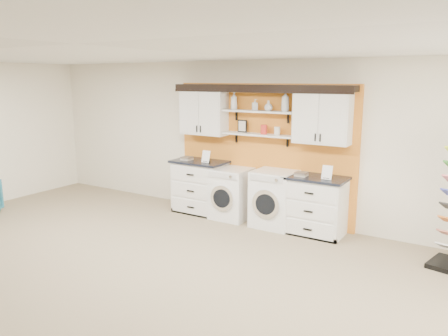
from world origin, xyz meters
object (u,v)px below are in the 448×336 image
Objects in this scene: base_cabinet_left at (200,186)px; base_cabinet_right at (315,205)px; washer at (232,193)px; dryer at (274,199)px.

base_cabinet_right is at bearing 0.00° from base_cabinet_left.
dryer is at bearing 0.00° from washer.
base_cabinet_right reaches higher than washer.
washer is 0.84m from dryer.
base_cabinet_left is at bearing 179.72° from washer.
base_cabinet_right is (2.26, 0.00, -0.02)m from base_cabinet_left.
base_cabinet_right is 0.73m from dryer.
dryer is (0.84, 0.00, 0.02)m from washer.
washer is at bearing -0.28° from base_cabinet_left.
washer is (-1.57, -0.00, -0.02)m from base_cabinet_right.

